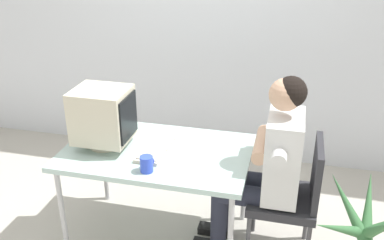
{
  "coord_description": "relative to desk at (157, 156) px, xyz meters",
  "views": [
    {
      "loc": [
        0.84,
        -2.44,
        2.11
      ],
      "look_at": [
        0.25,
        0.0,
        0.97
      ],
      "focal_mm": 40.3,
      "sensor_mm": 36.0,
      "label": 1
    }
  ],
  "objects": [
    {
      "name": "ground_plane",
      "position": [
        0.0,
        0.0,
        -0.67
      ],
      "size": [
        12.0,
        12.0,
        0.0
      ],
      "primitive_type": "plane",
      "color": "#B2ADA3"
    },
    {
      "name": "wall_back",
      "position": [
        0.3,
        1.4,
        0.83
      ],
      "size": [
        8.0,
        0.1,
        3.0
      ],
      "primitive_type": "cube",
      "color": "silver",
      "rests_on": "ground_plane"
    },
    {
      "name": "desk",
      "position": [
        0.0,
        0.0,
        0.0
      ],
      "size": [
        1.26,
        0.8,
        0.72
      ],
      "color": "#B7B7BC",
      "rests_on": "ground_plane"
    },
    {
      "name": "crt_monitor",
      "position": [
        -0.36,
        -0.03,
        0.28
      ],
      "size": [
        0.37,
        0.32,
        0.41
      ],
      "color": "beige",
      "rests_on": "desk"
    },
    {
      "name": "keyboard",
      "position": [
        -0.01,
        -0.01,
        0.07
      ],
      "size": [
        0.17,
        0.41,
        0.03
      ],
      "color": "beige",
      "rests_on": "desk"
    },
    {
      "name": "office_chair",
      "position": [
        0.92,
        0.02,
        -0.17
      ],
      "size": [
        0.44,
        0.44,
        0.88
      ],
      "color": "#4C4C51",
      "rests_on": "ground_plane"
    },
    {
      "name": "person_seated",
      "position": [
        0.74,
        0.02,
        0.05
      ],
      "size": [
        0.68,
        0.6,
        1.3
      ],
      "color": "silver",
      "rests_on": "ground_plane"
    },
    {
      "name": "desk_mug",
      "position": [
        0.03,
        -0.28,
        0.1
      ],
      "size": [
        0.08,
        0.09,
        0.1
      ],
      "color": "blue",
      "rests_on": "desk"
    }
  ]
}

